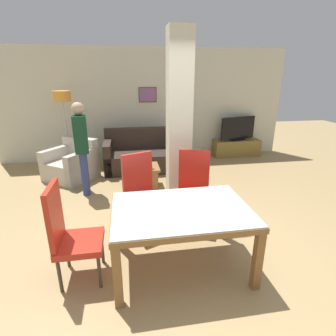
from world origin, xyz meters
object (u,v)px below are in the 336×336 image
Objects in this scene: dining_table at (181,220)px; tv_stand at (236,148)px; dining_chair_far_right at (193,187)px; bottle at (150,163)px; dining_chair_far_left at (142,191)px; tv_screen at (238,129)px; armchair at (72,165)px; dining_chair_head_left at (69,232)px; sofa at (143,156)px; coffee_table at (143,176)px; standing_person at (82,143)px; floor_lamp at (63,103)px.

dining_table is 1.17× the size of tv_stand.
dining_chair_far_right reaches higher than bottle.
dining_chair_far_left is 4.18m from tv_screen.
tv_stand is (2.38, 4.03, -0.37)m from dining_table.
dining_chair_far_left reaches higher than dining_table.
tv_screen is (2.02, 3.13, 0.17)m from dining_chair_far_right.
dining_chair_far_left is 0.90× the size of armchair.
dining_chair_far_right is (1.51, 0.90, 0.00)m from dining_chair_head_left.
dining_table reaches higher than bottle.
armchair is at bearing 13.76° from sofa.
tv_stand is (2.63, 1.70, 0.00)m from coffee_table.
dining_chair_head_left is 2.24m from standing_person.
sofa is (0.20, 2.51, -0.25)m from dining_chair_far_left.
tv_screen reaches higher than tv_stand.
sofa reaches higher than bottle.
dining_chair_far_right is at bearing 159.31° from dining_chair_far_left.
floor_lamp is (-1.48, 2.85, 0.92)m from dining_chair_far_left.
dining_chair_head_left and dining_chair_far_left have the same top height.
dining_chair_far_right is 0.62× the size of sofa.
dining_chair_far_left is at bearing -94.52° from coffee_table.
standing_person is at bearing -172.93° from coffee_table.
dining_table reaches higher than coffee_table.
sofa reaches higher than dining_table.
dining_chair_far_left is 1.73× the size of coffee_table.
coffee_table is (-0.09, -1.06, -0.09)m from sofa.
standing_person is (-1.05, -0.13, 0.73)m from coffee_table.
tv_stand is 0.71× the size of floor_lamp.
sofa is at bearing -116.95° from dining_chair_far_left.
tv_screen reaches higher than sofa.
dining_chair_far_left is 3.79× the size of bottle.
tv_screen is at bearing -101.02° from dining_chair_far_right.
tv_stand is 4.42m from floor_lamp.
sofa is 2.78× the size of coffee_table.
coffee_table is 0.35m from bottle.
floor_lamp reaches higher than armchair.
dining_chair_far_left reaches higher than tv_screen.
dining_table is 3.41m from sofa.
tv_screen is at bearing 4.10° from floor_lamp.
tv_screen is at bearing -130.10° from armchair.
standing_person is (-3.68, -1.83, 0.21)m from tv_screen.
floor_lamp is at bearing 138.88° from coffee_table.
armchair reaches higher than dining_table.
dining_table is at bearing 90.00° from dining_chair_head_left.
dining_chair_head_left reaches higher than tv_stand.
dining_chair_head_left is 1.73× the size of coffee_table.
coffee_table is 3.17m from tv_screen.
tv_screen is 0.62× the size of standing_person.
dining_chair_far_left is at bearing 28.19° from standing_person.
standing_person is (-3.68, -1.83, 0.73)m from tv_stand.
standing_person is (-1.66, 1.30, 0.39)m from dining_chair_far_right.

